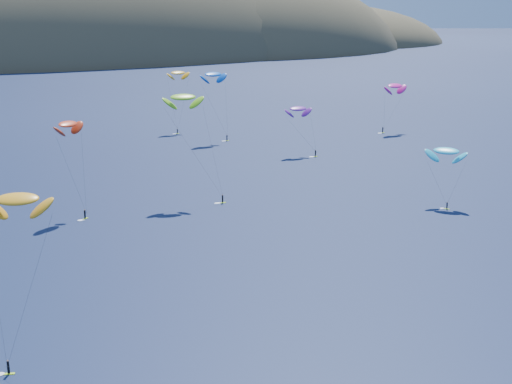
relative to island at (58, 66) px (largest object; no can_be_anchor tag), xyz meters
The scene contains 9 objects.
island is the anchor object (origin of this frame).
kitesurfer_2 518.84m from the island, 98.49° to the right, with size 9.49×11.01×23.22m.
kitesurfer_3 451.26m from the island, 94.30° to the right, with size 11.43×12.62×26.14m.
kitesurfer_4 387.06m from the island, 90.56° to the right, with size 10.51×9.16×24.00m.
kitesurfer_5 478.62m from the island, 87.69° to the right, with size 9.17×10.23×14.65m.
kitesurfer_6 417.51m from the island, 88.36° to the right, with size 8.42×9.12×15.84m.
kitesurfer_8 402.35m from the island, 81.51° to the right, with size 12.01×6.77×18.55m.
kitesurfer_9 455.60m from the island, 97.64° to the right, with size 8.60×12.14×21.72m.
kitesurfer_11 365.59m from the island, 91.43° to the right, with size 8.51×11.37×22.18m.
Camera 1 is at (-43.48, -43.96, 46.55)m, focal length 50.00 mm.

